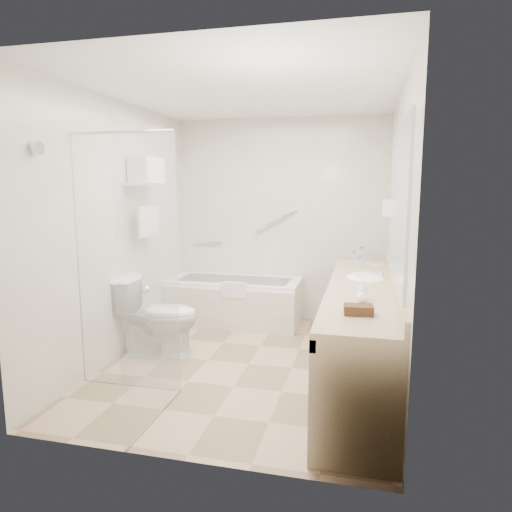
% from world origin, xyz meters
% --- Properties ---
extents(floor, '(3.20, 3.20, 0.00)m').
position_xyz_m(floor, '(0.00, 0.00, 0.00)').
color(floor, tan).
rests_on(floor, ground).
extents(ceiling, '(2.60, 3.20, 0.10)m').
position_xyz_m(ceiling, '(0.00, 0.00, 2.50)').
color(ceiling, white).
rests_on(ceiling, wall_back).
extents(wall_back, '(2.60, 0.10, 2.50)m').
position_xyz_m(wall_back, '(0.00, 1.60, 1.25)').
color(wall_back, beige).
rests_on(wall_back, ground).
extents(wall_front, '(2.60, 0.10, 2.50)m').
position_xyz_m(wall_front, '(0.00, -1.60, 1.25)').
color(wall_front, beige).
rests_on(wall_front, ground).
extents(wall_left, '(0.10, 3.20, 2.50)m').
position_xyz_m(wall_left, '(-1.30, 0.00, 1.25)').
color(wall_left, beige).
rests_on(wall_left, ground).
extents(wall_right, '(0.10, 3.20, 2.50)m').
position_xyz_m(wall_right, '(1.30, 0.00, 1.25)').
color(wall_right, beige).
rests_on(wall_right, ground).
extents(bathtub, '(1.60, 0.73, 0.59)m').
position_xyz_m(bathtub, '(-0.50, 1.24, 0.28)').
color(bathtub, white).
rests_on(bathtub, floor).
extents(grab_bar_short, '(0.40, 0.03, 0.03)m').
position_xyz_m(grab_bar_short, '(-0.95, 1.56, 0.95)').
color(grab_bar_short, silver).
rests_on(grab_bar_short, wall_back).
extents(grab_bar_long, '(0.53, 0.03, 0.33)m').
position_xyz_m(grab_bar_long, '(-0.05, 1.56, 1.25)').
color(grab_bar_long, silver).
rests_on(grab_bar_long, wall_back).
extents(shower_enclosure, '(0.96, 0.91, 2.11)m').
position_xyz_m(shower_enclosure, '(-0.63, -0.93, 1.07)').
color(shower_enclosure, silver).
rests_on(shower_enclosure, floor).
extents(towel_shelf, '(0.24, 0.55, 0.81)m').
position_xyz_m(towel_shelf, '(-1.17, 0.35, 1.75)').
color(towel_shelf, silver).
rests_on(towel_shelf, wall_left).
extents(vanity_counter, '(0.55, 2.70, 0.95)m').
position_xyz_m(vanity_counter, '(1.02, -0.15, 0.64)').
color(vanity_counter, '#CDB888').
rests_on(vanity_counter, floor).
extents(sink, '(0.40, 0.52, 0.14)m').
position_xyz_m(sink, '(1.05, 0.25, 0.82)').
color(sink, white).
rests_on(sink, vanity_counter).
extents(faucet, '(0.03, 0.03, 0.14)m').
position_xyz_m(faucet, '(1.20, 0.25, 0.93)').
color(faucet, silver).
rests_on(faucet, vanity_counter).
extents(mirror, '(0.02, 2.00, 1.20)m').
position_xyz_m(mirror, '(1.29, -0.15, 1.55)').
color(mirror, '#A8ADB4').
rests_on(mirror, wall_right).
extents(hairdryer_unit, '(0.08, 0.10, 0.18)m').
position_xyz_m(hairdryer_unit, '(1.25, 1.05, 1.45)').
color(hairdryer_unit, white).
rests_on(hairdryer_unit, wall_right).
extents(toilet, '(0.86, 0.56, 0.79)m').
position_xyz_m(toilet, '(-0.95, 0.05, 0.40)').
color(toilet, white).
rests_on(toilet, floor).
extents(amenity_basket, '(0.20, 0.14, 0.06)m').
position_xyz_m(amenity_basket, '(1.02, -1.04, 0.88)').
color(amenity_basket, '#49311A').
rests_on(amenity_basket, vanity_counter).
extents(soap_bottle_a, '(0.10, 0.16, 0.07)m').
position_xyz_m(soap_bottle_a, '(1.03, -0.63, 0.88)').
color(soap_bottle_a, white).
rests_on(soap_bottle_a, vanity_counter).
extents(soap_bottle_b, '(0.09, 0.11, 0.08)m').
position_xyz_m(soap_bottle_b, '(1.04, -0.70, 0.89)').
color(soap_bottle_b, white).
rests_on(soap_bottle_b, vanity_counter).
extents(water_bottle_left, '(0.05, 0.05, 0.18)m').
position_xyz_m(water_bottle_left, '(1.00, 0.33, 0.93)').
color(water_bottle_left, silver).
rests_on(water_bottle_left, vanity_counter).
extents(water_bottle_mid, '(0.06, 0.06, 0.20)m').
position_xyz_m(water_bottle_mid, '(0.94, 0.51, 0.94)').
color(water_bottle_mid, silver).
rests_on(water_bottle_mid, vanity_counter).
extents(water_bottle_right, '(0.07, 0.07, 0.22)m').
position_xyz_m(water_bottle_right, '(1.00, 0.77, 0.95)').
color(water_bottle_right, silver).
rests_on(water_bottle_right, vanity_counter).
extents(drinking_glass_near, '(0.08, 0.08, 0.09)m').
position_xyz_m(drinking_glass_near, '(1.01, 0.14, 0.89)').
color(drinking_glass_near, silver).
rests_on(drinking_glass_near, vanity_counter).
extents(drinking_glass_far, '(0.08, 0.08, 0.08)m').
position_xyz_m(drinking_glass_far, '(1.02, 0.92, 0.89)').
color(drinking_glass_far, silver).
rests_on(drinking_glass_far, vanity_counter).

